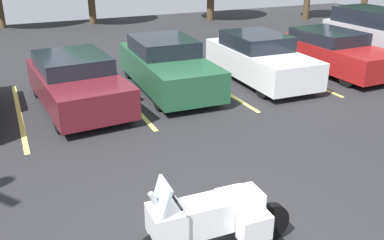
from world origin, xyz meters
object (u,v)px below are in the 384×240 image
(car_green, at_px, (167,65))
(car_silver, at_px, (380,35))
(motorcycle_touring, at_px, (212,219))
(car_red, at_px, (332,52))
(car_white, at_px, (259,59))
(car_maroon, at_px, (77,82))

(car_green, xyz_separation_m, car_silver, (8.72, -0.09, 0.22))
(motorcycle_touring, height_order, car_red, car_red)
(car_red, bearing_deg, car_silver, 10.05)
(motorcycle_touring, bearing_deg, car_green, 73.06)
(car_green, bearing_deg, car_white, -8.29)
(car_white, height_order, car_silver, car_silver)
(car_red, xyz_separation_m, car_silver, (2.73, 0.48, 0.26))
(motorcycle_touring, height_order, car_maroon, car_maroon)
(car_green, distance_m, car_white, 3.08)
(car_green, bearing_deg, motorcycle_touring, -106.94)
(motorcycle_touring, bearing_deg, car_red, 39.65)
(car_maroon, height_order, car_white, car_white)
(motorcycle_touring, distance_m, car_red, 10.71)
(car_white, bearing_deg, car_red, -2.45)
(car_maroon, bearing_deg, car_red, -0.61)
(car_white, bearing_deg, motorcycle_touring, -127.27)
(car_green, bearing_deg, car_silver, -0.57)
(car_silver, bearing_deg, car_green, 179.43)
(car_white, bearing_deg, car_maroon, -179.69)
(car_green, relative_size, car_red, 1.04)
(car_maroon, relative_size, car_red, 0.95)
(car_maroon, xyz_separation_m, car_green, (2.82, 0.48, 0.03))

